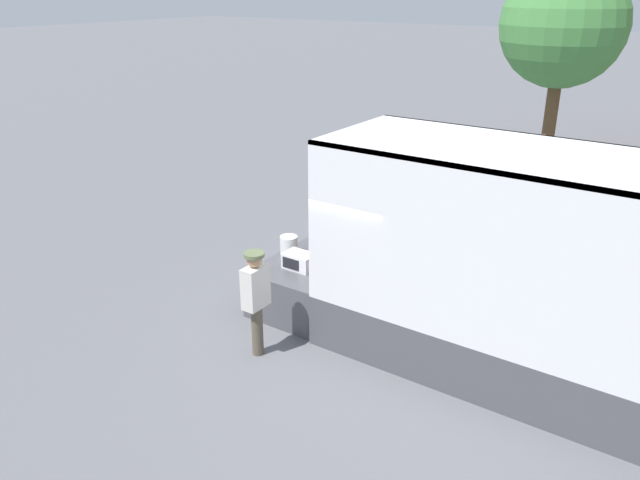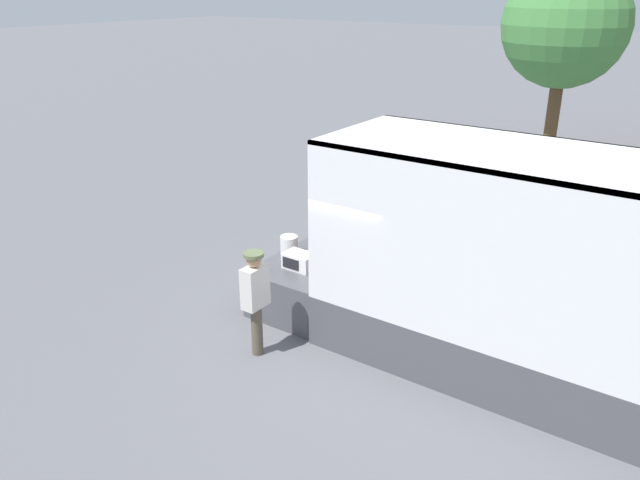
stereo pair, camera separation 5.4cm
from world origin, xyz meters
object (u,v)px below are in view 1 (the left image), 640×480
microwave (299,261)px  worker_person (256,293)px  box_truck (605,342)px  street_tree (563,25)px  orange_bucket (289,245)px  portable_generator (332,241)px

microwave → worker_person: bearing=-80.0°
worker_person → microwave: bearing=100.0°
box_truck → street_tree: street_tree is taller
microwave → orange_bucket: size_ratio=1.51×
box_truck → orange_bucket: 5.48m
street_tree → microwave: bearing=-96.9°
orange_bucket → worker_person: bearing=-67.2°
box_truck → microwave: size_ratio=13.85×
box_truck → orange_bucket: size_ratio=20.96×
microwave → orange_bucket: orange_bucket is taller
microwave → portable_generator: (0.05, 0.94, 0.08)m
box_truck → street_tree: (-3.70, 9.98, 3.52)m
microwave → street_tree: size_ratio=0.09×
portable_generator → worker_person: 2.44m
portable_generator → orange_bucket: size_ratio=1.67×
worker_person → box_truck: bearing=21.6°
box_truck → microwave: 4.97m
orange_bucket → street_tree: bearing=79.9°
worker_person → orange_bucket: bearing=112.8°
box_truck → worker_person: box_truck is taller
box_truck → orange_bucket: (-5.48, 0.01, 0.13)m
orange_bucket → portable_generator: bearing=44.3°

